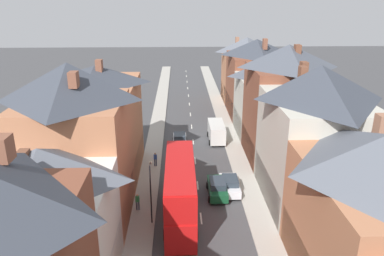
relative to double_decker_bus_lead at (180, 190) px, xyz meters
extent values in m
cube|color=#A8A399|center=(-3.29, 19.98, -2.75)|extent=(2.20, 104.00, 0.14)
cube|color=#A8A399|center=(6.91, 19.98, -2.75)|extent=(2.20, 104.00, 0.14)
cube|color=silver|center=(1.81, -0.02, -2.81)|extent=(0.14, 1.80, 0.01)
cube|color=silver|center=(1.81, 5.98, -2.81)|extent=(0.14, 1.80, 0.01)
cube|color=silver|center=(1.81, 11.98, -2.81)|extent=(0.14, 1.80, 0.01)
cube|color=silver|center=(1.81, 17.98, -2.81)|extent=(0.14, 1.80, 0.01)
cube|color=silver|center=(1.81, 23.98, -2.81)|extent=(0.14, 1.80, 0.01)
cube|color=silver|center=(1.81, 29.98, -2.81)|extent=(0.14, 1.80, 0.01)
cube|color=silver|center=(1.81, 35.98, -2.81)|extent=(0.14, 1.80, 0.01)
cube|color=silver|center=(1.81, 41.98, -2.81)|extent=(0.14, 1.80, 0.01)
cube|color=silver|center=(1.81, 47.98, -2.81)|extent=(0.14, 1.80, 0.01)
cube|color=silver|center=(1.81, 53.98, -2.81)|extent=(0.14, 1.80, 0.01)
cube|color=silver|center=(1.81, 59.98, -2.81)|extent=(0.14, 1.80, 0.01)
cube|color=silver|center=(1.81, 65.98, -2.81)|extent=(0.14, 1.80, 0.01)
cube|color=brown|center=(-7.37, -13.46, 9.65)|extent=(0.60, 0.90, 1.10)
cube|color=silver|center=(-8.39, -7.63, 1.09)|extent=(8.00, 7.23, 7.81)
pyramid|color=#565B66|center=(-8.39, -7.63, 6.10)|extent=(8.00, 7.23, 2.21)
cube|color=brown|center=(-9.06, -8.05, 6.67)|extent=(0.60, 0.90, 1.13)
cube|color=#B2704C|center=(-8.39, 0.05, 2.56)|extent=(8.00, 8.13, 10.76)
cube|color=navy|center=(-4.45, 0.05, -1.22)|extent=(0.12, 7.48, 3.20)
pyramid|color=#383D47|center=(-8.39, 0.05, 9.44)|extent=(8.00, 8.13, 2.99)
cube|color=brown|center=(-7.47, -1.74, 10.00)|extent=(0.60, 0.90, 1.13)
cube|color=#B2704C|center=(-8.39, 9.21, 2.27)|extent=(8.00, 10.20, 10.17)
cube|color=black|center=(-4.45, 9.21, -1.22)|extent=(0.12, 9.38, 3.20)
pyramid|color=#383D47|center=(-8.39, 9.21, 8.19)|extent=(8.00, 10.20, 1.67)
cube|color=brown|center=(-7.79, 8.63, 8.94)|extent=(0.60, 0.90, 1.52)
cube|color=#B2704C|center=(12.01, -8.61, 1.38)|extent=(8.00, 11.67, 8.39)
cube|color=#99664C|center=(13.29, -5.38, 7.60)|extent=(0.60, 0.90, 1.43)
cube|color=#99664C|center=(13.47, -5.27, 7.35)|extent=(0.60, 0.90, 0.94)
cube|color=#BCB7A8|center=(12.01, 2.65, 2.20)|extent=(8.00, 10.85, 10.03)
cube|color=maroon|center=(8.07, 2.65, -1.22)|extent=(0.12, 9.98, 3.20)
pyramid|color=#383D47|center=(12.01, 2.65, 8.67)|extent=(8.00, 10.85, 2.92)
cube|color=brown|center=(11.37, 5.24, 9.32)|extent=(0.60, 0.90, 1.29)
cube|color=brown|center=(10.66, 3.28, 9.29)|extent=(0.60, 0.90, 1.24)
cube|color=brown|center=(12.01, 12.45, 2.65)|extent=(8.00, 8.75, 10.93)
cube|color=black|center=(8.07, 12.45, -1.22)|extent=(0.12, 8.05, 3.20)
pyramid|color=#474C56|center=(12.01, 12.45, 9.35)|extent=(8.00, 8.75, 2.49)
cube|color=brown|center=(12.67, 11.68, 10.01)|extent=(0.60, 0.90, 1.32)
cube|color=#BCB7A8|center=(12.01, 20.76, 1.26)|extent=(8.00, 7.87, 8.16)
cube|color=olive|center=(8.07, 20.76, -1.22)|extent=(0.12, 7.24, 3.20)
pyramid|color=#474C56|center=(12.01, 20.76, 6.53)|extent=(8.00, 7.87, 2.39)
cube|color=brown|center=(13.20, 19.15, 7.23)|extent=(0.60, 0.90, 1.39)
cube|color=brown|center=(13.24, 22.28, 7.32)|extent=(0.60, 0.90, 1.58)
cube|color=brown|center=(12.01, 29.60, 2.03)|extent=(8.00, 9.81, 9.69)
cube|color=navy|center=(8.07, 29.60, -1.22)|extent=(0.12, 9.03, 3.20)
pyramid|color=#383D47|center=(12.01, 29.60, 8.05)|extent=(8.00, 9.81, 2.37)
cube|color=brown|center=(12.64, 26.99, 8.83)|extent=(0.60, 0.90, 1.55)
cube|color=#B2704C|center=(12.01, 38.03, 1.62)|extent=(8.00, 7.04, 8.86)
cube|color=black|center=(8.07, 38.03, -1.22)|extent=(0.12, 6.48, 3.20)
pyramid|color=#565B66|center=(12.01, 38.03, 7.32)|extent=(8.00, 7.04, 2.55)
cube|color=#99664C|center=(10.54, 39.84, 7.88)|extent=(0.60, 0.90, 1.12)
cube|color=red|center=(0.01, -0.02, -1.17)|extent=(2.44, 10.80, 2.50)
cube|color=red|center=(0.01, -0.02, 1.23)|extent=(2.44, 10.58, 2.30)
cube|color=red|center=(0.01, -0.02, 2.43)|extent=(2.39, 10.37, 0.10)
cube|color=#28333D|center=(0.01, 5.33, -0.97)|extent=(2.20, 0.10, 1.20)
cube|color=#28333D|center=(0.01, 5.33, 1.33)|extent=(2.20, 0.10, 1.10)
cube|color=#28333D|center=(-1.18, -0.02, -0.92)|extent=(0.06, 9.18, 0.90)
cube|color=#28333D|center=(-1.18, -0.02, 1.33)|extent=(0.06, 9.18, 0.90)
cube|color=yellow|center=(0.01, 5.33, 2.13)|extent=(1.34, 0.08, 0.32)
cylinder|color=black|center=(-1.21, 3.32, -2.32)|extent=(0.30, 1.00, 1.00)
cylinder|color=black|center=(1.23, 3.32, -2.32)|extent=(0.30, 1.00, 1.00)
cylinder|color=black|center=(-1.21, -2.99, -2.32)|extent=(0.30, 1.00, 1.00)
cylinder|color=black|center=(1.23, -2.99, -2.32)|extent=(0.30, 1.00, 1.00)
cube|color=silver|center=(4.91, 4.54, -2.13)|extent=(1.70, 4.12, 0.75)
cube|color=#28333D|center=(4.91, 4.33, -1.46)|extent=(1.46, 2.06, 0.60)
cylinder|color=black|center=(4.06, 5.81, -2.51)|extent=(0.20, 0.62, 0.62)
cylinder|color=black|center=(5.76, 5.81, -2.51)|extent=(0.20, 0.62, 0.62)
cylinder|color=black|center=(4.06, 3.26, -2.51)|extent=(0.20, 0.62, 0.62)
cylinder|color=black|center=(5.76, 3.26, -2.51)|extent=(0.20, 0.62, 0.62)
cube|color=silver|center=(0.01, 16.81, -2.14)|extent=(1.70, 3.93, 0.74)
cube|color=#28333D|center=(0.01, 16.61, -1.47)|extent=(1.46, 1.96, 0.60)
cylinder|color=black|center=(-0.84, 18.03, -2.51)|extent=(0.20, 0.62, 0.62)
cylinder|color=black|center=(0.86, 18.03, -2.51)|extent=(0.20, 0.62, 0.62)
cylinder|color=black|center=(-0.84, 15.59, -2.51)|extent=(0.20, 0.62, 0.62)
cylinder|color=black|center=(0.86, 15.59, -2.51)|extent=(0.20, 0.62, 0.62)
cube|color=#144728|center=(3.61, 3.98, -2.11)|extent=(1.70, 4.36, 0.80)
cube|color=#28333D|center=(3.61, 3.76, -1.41)|extent=(1.46, 2.18, 0.60)
cylinder|color=black|center=(2.76, 5.33, -2.51)|extent=(0.20, 0.62, 0.62)
cylinder|color=black|center=(4.46, 5.33, -2.51)|extent=(0.20, 0.62, 0.62)
cylinder|color=black|center=(2.76, 2.63, -2.51)|extent=(0.20, 0.62, 0.62)
cylinder|color=black|center=(4.46, 2.63, -2.51)|extent=(0.20, 0.62, 0.62)
cube|color=silver|center=(4.91, 18.27, -1.46)|extent=(1.96, 5.20, 2.10)
cube|color=#28333D|center=(4.91, 20.82, -1.16)|extent=(1.76, 0.10, 0.90)
cylinder|color=black|center=(3.93, 19.83, -2.46)|extent=(0.24, 0.72, 0.72)
cylinder|color=black|center=(5.89, 19.83, -2.46)|extent=(0.24, 0.72, 0.72)
cylinder|color=black|center=(3.93, 16.71, -2.46)|extent=(0.24, 0.72, 0.72)
cylinder|color=black|center=(5.89, 16.71, -2.46)|extent=(0.24, 0.72, 0.72)
cylinder|color=#3D4256|center=(-3.93, 1.36, -2.26)|extent=(0.14, 0.14, 0.84)
cylinder|color=#3D4256|center=(-3.75, 1.36, -2.26)|extent=(0.14, 0.14, 0.84)
cube|color=#338447|center=(-3.84, 1.36, -1.57)|extent=(0.36, 0.22, 0.54)
sphere|color=beige|center=(-3.84, 1.36, -1.18)|extent=(0.22, 0.22, 0.22)
cylinder|color=#3D4256|center=(-2.85, 10.49, -2.26)|extent=(0.14, 0.14, 0.84)
cylinder|color=#3D4256|center=(-2.67, 10.49, -2.26)|extent=(0.14, 0.14, 0.84)
cube|color=#2D4C9E|center=(-2.76, 10.49, -1.57)|extent=(0.36, 0.22, 0.54)
sphere|color=#9E7051|center=(-2.76, 10.49, -1.18)|extent=(0.22, 0.22, 0.22)
cylinder|color=black|center=(-2.44, -0.70, -0.07)|extent=(0.12, 0.12, 5.50)
cylinder|color=black|center=(-2.44, -0.25, 2.58)|extent=(0.08, 0.90, 0.08)
cube|color=beige|center=(-2.44, 0.20, 2.50)|extent=(0.20, 0.32, 0.20)
camera|label=1|loc=(0.02, -28.15, 15.76)|focal=35.00mm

